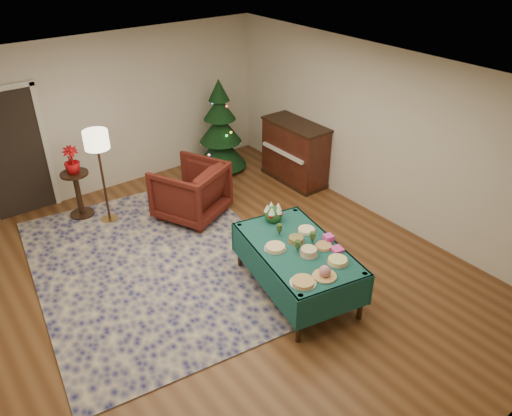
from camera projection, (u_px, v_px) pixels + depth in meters
room_shell at (221, 193)px, 6.14m from camera, size 7.00×7.00×7.00m
doorway at (13, 152)px, 7.82m from camera, size 1.08×0.04×2.16m
rug at (157, 263)px, 7.13m from camera, size 3.73×4.58×0.02m
buffet_table at (297, 256)px, 6.34m from camera, size 1.36×1.95×0.69m
platter_0 at (303, 282)px, 5.65m from camera, size 0.31×0.31×0.04m
platter_1 at (325, 273)px, 5.73m from camera, size 0.29×0.29×0.15m
platter_2 at (338, 261)px, 5.98m from camera, size 0.27×0.27×0.06m
platter_3 at (309, 252)px, 6.10m from camera, size 0.23×0.23×0.09m
platter_4 at (323, 246)px, 6.26m from camera, size 0.24×0.24×0.04m
platter_5 at (275, 247)px, 6.23m from camera, size 0.29×0.29×0.05m
platter_6 at (296, 239)px, 6.36m from camera, size 0.22×0.22×0.07m
platter_7 at (306, 230)px, 6.58m from camera, size 0.26×0.26×0.04m
goblet_0 at (279, 230)px, 6.46m from camera, size 0.07×0.07×0.16m
goblet_1 at (313, 238)px, 6.30m from camera, size 0.07×0.07×0.16m
goblet_2 at (298, 246)px, 6.14m from camera, size 0.07×0.07×0.16m
napkin_stack at (337, 249)px, 6.20m from camera, size 0.16×0.16×0.04m
gift_box at (328, 238)px, 6.36m from camera, size 0.13×0.13×0.09m
centerpiece at (273, 213)px, 6.75m from camera, size 0.25×0.25×0.29m
armchair at (190, 189)px, 8.01m from camera, size 1.28×1.25×1.01m
floor_lamp at (97, 146)px, 7.48m from camera, size 0.38×0.38×1.55m
side_table at (79, 195)px, 8.08m from camera, size 0.44×0.44×0.78m
potted_plant at (73, 166)px, 7.81m from camera, size 0.25×0.44×0.25m
christmas_tree at (220, 130)px, 9.40m from camera, size 1.05×1.05×1.77m
piano at (295, 153)px, 9.10m from camera, size 0.62×1.30×1.12m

